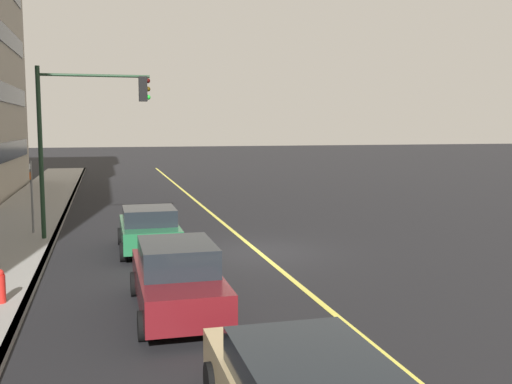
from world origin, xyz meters
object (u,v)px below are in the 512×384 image
at_px(car_green, 149,229).
at_px(car_maroon, 177,277).
at_px(street_sign_post, 32,192).
at_px(traffic_light_mast, 81,123).
at_px(fire_hydrant, 0,289).

xyz_separation_m(car_green, car_maroon, (-6.76, -0.12, 0.05)).
xyz_separation_m(car_maroon, street_sign_post, (10.55, 4.20, 0.88)).
bearing_deg(street_sign_post, traffic_light_mast, -123.41).
bearing_deg(street_sign_post, fire_hydrant, -178.12).
xyz_separation_m(car_green, fire_hydrant, (-5.48, 3.77, -0.30)).
bearing_deg(traffic_light_mast, fire_hydrant, 168.53).
distance_m(car_maroon, fire_hydrant, 4.11).
xyz_separation_m(traffic_light_mast, street_sign_post, (1.27, 1.93, -2.58)).
bearing_deg(fire_hydrant, traffic_light_mast, -11.47).
relative_size(car_green, street_sign_post, 1.43).
height_order(car_maroon, street_sign_post, street_sign_post).
distance_m(traffic_light_mast, street_sign_post, 3.46).
bearing_deg(car_maroon, traffic_light_mast, 13.75).
relative_size(car_maroon, fire_hydrant, 5.09).
distance_m(car_green, street_sign_post, 5.64).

